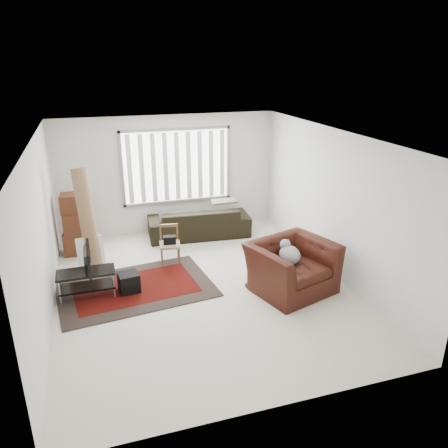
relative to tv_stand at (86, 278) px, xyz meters
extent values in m
plane|color=beige|center=(1.95, -0.32, -0.35)|extent=(6.00, 6.00, 0.00)
cube|color=white|center=(1.95, -0.32, 2.35)|extent=(5.00, 6.00, 0.02)
cube|color=silver|center=(1.95, 2.68, 1.00)|extent=(5.00, 0.02, 2.70)
cube|color=silver|center=(1.95, -3.32, 1.00)|extent=(5.00, 0.02, 2.70)
cube|color=silver|center=(-0.55, -0.32, 1.00)|extent=(0.02, 6.00, 2.70)
cube|color=silver|center=(4.45, -0.32, 1.00)|extent=(0.02, 6.00, 2.70)
cube|color=white|center=(2.15, 2.66, 1.20)|extent=(2.40, 0.01, 1.60)
cube|color=gray|center=(2.15, 2.64, 1.20)|extent=(2.52, 0.06, 1.72)
cube|color=white|center=(2.15, 2.60, 1.20)|extent=(2.40, 0.02, 1.55)
cube|color=black|center=(0.81, 0.03, -0.34)|extent=(2.85, 2.08, 0.02)
cube|color=#430906|center=(0.81, 0.03, -0.32)|extent=(2.24, 1.46, 0.00)
cube|color=black|center=(0.00, 0.00, 0.11)|extent=(0.96, 0.43, 0.04)
cube|color=black|center=(0.00, 0.00, -0.16)|extent=(0.92, 0.40, 0.03)
cylinder|color=#B2B2B7|center=(-0.43, -0.18, -0.11)|extent=(0.03, 0.03, 0.48)
cylinder|color=#B2B2B7|center=(0.43, -0.18, -0.11)|extent=(0.03, 0.03, 0.48)
cylinder|color=#B2B2B7|center=(-0.43, 0.18, -0.11)|extent=(0.03, 0.03, 0.48)
cylinder|color=#B2B2B7|center=(0.43, 0.18, -0.11)|extent=(0.03, 0.03, 0.48)
imported|color=black|center=(0.00, 0.00, 0.36)|extent=(0.10, 0.78, 0.45)
cube|color=black|center=(0.70, -0.05, -0.16)|extent=(0.38, 0.38, 0.34)
cube|color=#5B301C|center=(-0.16, 1.97, -0.11)|extent=(0.56, 0.52, 0.47)
cube|color=#5B301C|center=(-0.14, 1.94, 0.34)|extent=(0.51, 0.47, 0.43)
cube|color=#5B301C|center=(-0.18, 1.99, 0.74)|extent=(0.46, 0.46, 0.38)
cube|color=silver|center=(0.09, 1.13, -0.03)|extent=(0.52, 0.26, 0.64)
cylinder|color=brown|center=(0.10, 1.25, 0.63)|extent=(0.48, 0.66, 1.96)
imported|color=black|center=(2.51, 2.13, 0.09)|extent=(2.35, 1.16, 0.88)
cube|color=#847056|center=(1.61, 0.94, 0.03)|extent=(0.45, 0.45, 0.04)
cylinder|color=brown|center=(1.42, 0.80, -0.16)|extent=(0.04, 0.04, 0.37)
cylinder|color=brown|center=(1.76, 0.75, -0.16)|extent=(0.04, 0.04, 0.37)
cylinder|color=brown|center=(1.47, 1.13, -0.16)|extent=(0.04, 0.04, 0.37)
cylinder|color=brown|center=(1.80, 1.09, -0.16)|extent=(0.04, 0.04, 0.37)
cube|color=brown|center=(1.64, 1.12, 0.37)|extent=(0.38, 0.09, 0.06)
cube|color=brown|center=(1.47, 1.14, 0.21)|extent=(0.04, 0.04, 0.37)
cube|color=brown|center=(1.80, 1.10, 0.21)|extent=(0.04, 0.04, 0.37)
cube|color=black|center=(1.61, 0.94, 0.13)|extent=(0.26, 0.17, 0.16)
imported|color=#35120B|center=(3.43, -0.82, 0.16)|extent=(1.65, 1.54, 1.01)
ellipsoid|color=#59595B|center=(3.43, -0.82, 0.31)|extent=(0.37, 0.43, 0.25)
sphere|color=#59595B|center=(3.38, -0.64, 0.46)|extent=(0.19, 0.19, 0.19)
camera|label=1|loc=(0.27, -7.00, 3.50)|focal=35.00mm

